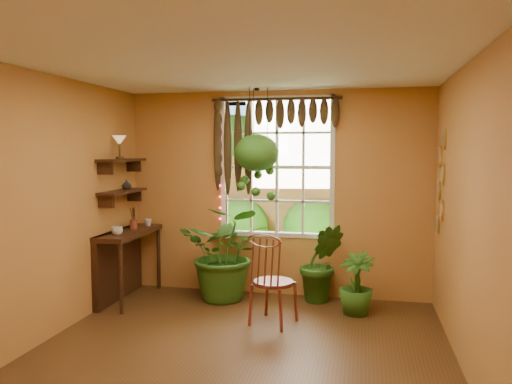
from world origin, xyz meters
The scene contains 23 objects.
floor centered at (0.00, 0.00, 0.00)m, with size 4.50×4.50×0.00m, color #523217.
ceiling centered at (0.00, 0.00, 2.70)m, with size 4.50×4.50×0.00m, color white.
wall_back centered at (0.00, 2.25, 1.35)m, with size 4.00×4.00×0.00m, color #BA813F.
wall_left centered at (-2.00, 0.00, 1.35)m, with size 4.50×4.50×0.00m, color #BA813F.
wall_right centered at (2.00, 0.00, 1.35)m, with size 4.50×4.50×0.00m, color #BA813F.
window centered at (0.00, 2.28, 1.70)m, with size 1.52×0.10×1.86m.
valance_vine centered at (-0.08, 2.16, 2.28)m, with size 1.70×0.12×1.10m.
string_lights centered at (-0.76, 2.19, 1.75)m, with size 0.03×0.03×1.54m, color #FF2633, non-canonical shape.
wall_plates centered at (1.98, 1.79, 1.55)m, with size 0.04×0.32×1.10m, color beige, non-canonical shape.
counter_ledge centered at (-1.91, 1.60, 0.55)m, with size 0.40×1.20×0.90m.
shelf_lower centered at (-1.88, 1.60, 1.40)m, with size 0.25×0.90×0.04m, color #3A210F.
shelf_upper centered at (-1.88, 1.60, 1.80)m, with size 0.25×0.90×0.04m, color #3A210F.
backyard centered at (0.24, 6.87, 1.28)m, with size 14.00×10.00×12.00m.
windsor_chair centered at (0.16, 1.08, 0.34)m, with size 0.56×0.58×1.19m.
potted_plant_left centered at (-0.58, 1.87, 0.62)m, with size 1.11×0.96×1.23m, color #235416.
potted_plant_mid centered at (0.62, 2.03, 0.50)m, with size 0.55×0.45×1.00m, color #235416.
potted_plant_right centered at (1.06, 1.64, 0.37)m, with size 0.41×0.41×0.73m, color #235416.
hanging_basket centered at (-0.20, 1.93, 1.84)m, with size 0.56×0.56×1.43m.
cup_a centered at (-1.78, 1.25, 0.95)m, with size 0.14×0.14×0.11m, color silver.
cup_b centered at (-1.72, 2.00, 0.95)m, with size 0.10×0.10×0.09m, color beige.
brush_jar centered at (-1.80, 1.73, 1.04)m, with size 0.10×0.10×0.36m.
shelf_vase centered at (-1.87, 1.70, 1.48)m, with size 0.12×0.12×0.13m, color #B2AD99.
tiffany_lamp centered at (-1.86, 1.51, 2.03)m, with size 0.17×0.17×0.29m.
Camera 1 is at (1.13, -4.22, 1.95)m, focal length 35.00 mm.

